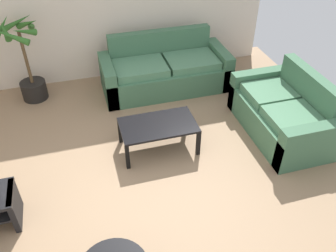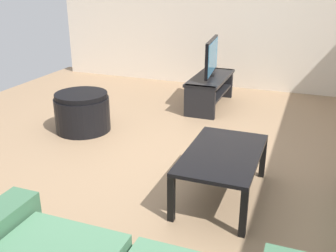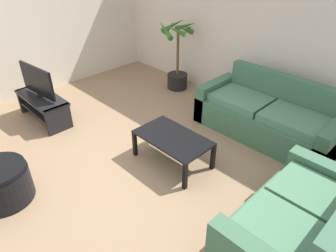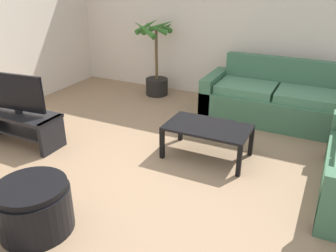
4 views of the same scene
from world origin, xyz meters
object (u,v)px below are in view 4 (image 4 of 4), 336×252
(couch_main, at_px, (275,101))
(coffee_table, at_px, (208,130))
(potted_palm, at_px, (156,65))
(ottoman, at_px, (34,207))
(tv_stand, at_px, (21,123))
(tv, at_px, (15,92))

(couch_main, distance_m, coffee_table, 1.62)
(potted_palm, bearing_deg, coffee_table, -47.38)
(ottoman, bearing_deg, couch_main, 67.55)
(potted_palm, distance_m, ottoman, 3.80)
(coffee_table, bearing_deg, couch_main, 71.08)
(coffee_table, distance_m, potted_palm, 2.45)
(tv_stand, distance_m, tv, 0.42)
(tv, relative_size, coffee_table, 0.84)
(tv_stand, relative_size, ottoman, 1.69)
(tv_stand, relative_size, coffee_table, 1.09)
(couch_main, height_order, coffee_table, couch_main)
(coffee_table, height_order, potted_palm, potted_palm)
(tv, height_order, coffee_table, tv)
(couch_main, xyz_separation_m, potted_palm, (-2.18, 0.27, 0.26))
(couch_main, bearing_deg, tv_stand, -141.66)
(tv_stand, xyz_separation_m, ottoman, (1.43, -1.19, -0.06))
(couch_main, bearing_deg, tv, -141.70)
(coffee_table, height_order, ottoman, ottoman)
(couch_main, height_order, tv, tv)
(tv_stand, xyz_separation_m, coffee_table, (2.33, 0.73, 0.07))
(tv_stand, relative_size, potted_palm, 0.81)
(couch_main, xyz_separation_m, coffee_table, (-0.52, -1.53, 0.06))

